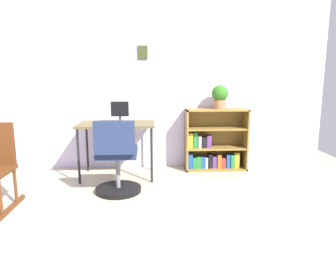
{
  "coord_description": "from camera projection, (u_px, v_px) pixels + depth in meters",
  "views": [
    {
      "loc": [
        0.06,
        -2.23,
        1.27
      ],
      "look_at": [
        0.28,
        1.44,
        0.6
      ],
      "focal_mm": 32.38,
      "sensor_mm": 36.0,
      "label": 1
    }
  ],
  "objects": [
    {
      "name": "keyboard",
      "position": [
        118.0,
        124.0,
        3.77
      ],
      "size": [
        0.42,
        0.14,
        0.02
      ],
      "primitive_type": "cube",
      "color": "black",
      "rests_on": "desk"
    },
    {
      "name": "potted_plant_on_shelf",
      "position": [
        220.0,
        96.0,
        4.16
      ],
      "size": [
        0.23,
        0.23,
        0.33
      ],
      "color": "#9E6642",
      "rests_on": "bookshelf_low"
    },
    {
      "name": "office_chair",
      "position": [
        117.0,
        162.0,
        3.35
      ],
      "size": [
        0.52,
        0.55,
        0.85
      ],
      "color": "black",
      "rests_on": "ground_plane"
    },
    {
      "name": "monitor",
      "position": [
        120.0,
        112.0,
        3.93
      ],
      "size": [
        0.23,
        0.15,
        0.27
      ],
      "color": "#262628",
      "rests_on": "desk"
    },
    {
      "name": "desk",
      "position": [
        117.0,
        127.0,
        3.91
      ],
      "size": [
        0.97,
        0.61,
        0.72
      ],
      "color": "brown",
      "rests_on": "ground_plane"
    },
    {
      "name": "bookshelf_low",
      "position": [
        214.0,
        143.0,
        4.32
      ],
      "size": [
        0.87,
        0.3,
        0.87
      ],
      "color": "olive",
      "rests_on": "ground_plane"
    },
    {
      "name": "ground_plane",
      "position": [
        144.0,
        241.0,
        2.42
      ],
      "size": [
        6.24,
        6.24,
        0.0
      ],
      "primitive_type": "plane",
      "color": "#AAA289"
    },
    {
      "name": "wall_back",
      "position": [
        145.0,
        84.0,
        4.31
      ],
      "size": [
        5.2,
        0.12,
        2.42
      ],
      "color": "silver",
      "rests_on": "ground_plane"
    }
  ]
}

